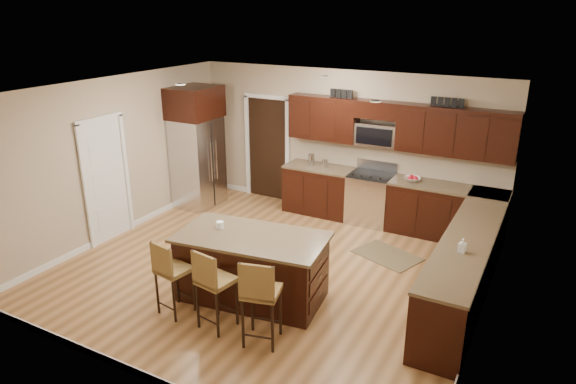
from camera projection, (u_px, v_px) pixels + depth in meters
The scene contains 23 objects.
floor at pixel (271, 270), 7.78m from camera, with size 6.00×6.00×0.00m, color #A57241.
ceiling at pixel (268, 90), 6.85m from camera, with size 6.00×6.00×0.00m, color silver.
wall_back at pixel (344, 143), 9.59m from camera, with size 6.00×6.00×0.00m, color tan.
wall_left at pixel (116, 158), 8.66m from camera, with size 5.50×5.50×0.00m, color tan.
wall_right at pixel (492, 226), 5.97m from camera, with size 5.50×5.50×0.00m, color tan.
base_cabinets at pixel (423, 232), 7.97m from camera, with size 4.02×3.96×0.92m.
upper_cabinets at pixel (397, 125), 8.82m from camera, with size 4.00×0.33×0.80m.
range at pixel (370, 198), 9.34m from camera, with size 0.76×0.64×1.11m.
microwave at pixel (377, 135), 9.07m from camera, with size 0.76×0.31×0.40m, color silver.
doorway at pixel (268, 149), 10.42m from camera, with size 0.85×0.03×2.06m, color black.
pantry_door at pixel (106, 181), 8.51m from camera, with size 0.03×0.80×2.04m, color white.
letter_decor at pixel (391, 98), 8.73m from camera, with size 2.20×0.03×0.15m, color black, non-canonical shape.
island at pixel (252, 269), 6.90m from camera, with size 2.10×1.29×0.92m.
stool_left at pixel (170, 270), 6.44m from camera, with size 0.44×0.44×1.02m.
stool_mid at pixel (212, 281), 6.14m from camera, with size 0.45×0.45×1.06m.
stool_right at pixel (260, 293), 5.83m from camera, with size 0.50×0.50×1.11m.
refrigerator at pixel (197, 146), 9.93m from camera, with size 0.79×0.94×2.35m.
floor_mat at pixel (387, 255), 8.20m from camera, with size 0.99×0.66×0.01m, color brown.
fruit_bowl at pixel (412, 179), 8.84m from camera, with size 0.27×0.27×0.07m, color silver.
soap_bottle at pixel (462, 246), 6.25m from camera, with size 0.08×0.08×0.18m, color #B2B2B2.
canister_tall at pixel (312, 160), 9.68m from camera, with size 0.12×0.12×0.22m, color silver.
canister_short at pixel (325, 164), 9.57m from camera, with size 0.11×0.11×0.15m, color silver.
island_jar at pixel (220, 225), 6.94m from camera, with size 0.10×0.10×0.10m, color white.
Camera 1 is at (3.51, -5.95, 3.76)m, focal length 32.00 mm.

